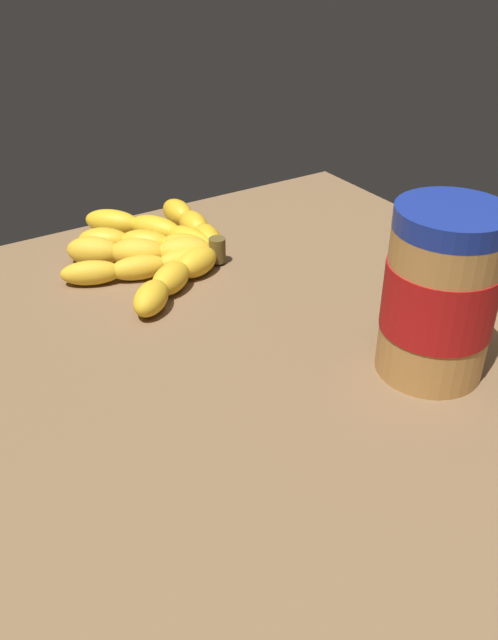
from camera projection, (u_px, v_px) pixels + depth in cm
name	position (u px, v px, depth cm)	size (l,w,h in cm)	color
ground_plane	(288.00, 366.00, 65.45)	(77.42, 68.83, 3.46)	brown
banana_bunch	(156.00, 247.00, 80.33)	(27.71, 21.46, 3.49)	gold
peanut_butter_jar	(440.00, 294.00, 58.05)	(9.90, 9.90, 16.02)	#BF8442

